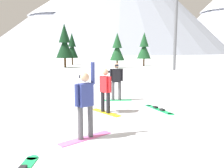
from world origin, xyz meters
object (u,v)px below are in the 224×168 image
snowboarder_foreground (85,103)px  loose_snowboard_near_right (159,109)px  pine_tree_slender (117,49)px  ski_lift_tower (176,13)px  pine_tree_tall (65,44)px  pine_tree_broad (72,47)px  snowboarder_midground (105,90)px  pine_tree_leaning (144,48)px  snowboarder_background (116,81)px

snowboarder_foreground → loose_snowboard_near_right: snowboarder_foreground is taller
pine_tree_slender → ski_lift_tower: (7.45, -1.26, 4.11)m
pine_tree_slender → pine_tree_tall: (-7.23, -0.85, 0.71)m
pine_tree_broad → snowboarder_midground: bearing=-63.6°
pine_tree_broad → pine_tree_leaning: bearing=0.8°
snowboarder_background → pine_tree_tall: 22.95m
loose_snowboard_near_right → pine_tree_slender: size_ratio=0.33×
pine_tree_leaning → pine_tree_slender: bearing=-120.2°
pine_tree_tall → pine_tree_broad: (-1.50, 5.77, -0.45)m
snowboarder_midground → pine_tree_leaning: size_ratio=0.33×
pine_tree_tall → snowboarder_background: bearing=-58.2°
snowboarder_foreground → loose_snowboard_near_right: (1.72, 3.70, -0.96)m
pine_tree_slender → snowboarder_foreground: bearing=-78.5°
pine_tree_slender → pine_tree_tall: size_ratio=0.78×
snowboarder_foreground → snowboarder_background: (-0.36, 5.02, -0.03)m
pine_tree_leaning → ski_lift_tower: size_ratio=0.43×
snowboarder_foreground → pine_tree_broad: 33.29m
loose_snowboard_near_right → pine_tree_tall: size_ratio=0.26×
snowboarder_background → pine_tree_tall: (-12.03, 19.40, 2.32)m
snowboarder_background → pine_tree_broad: bearing=118.3°
snowboarder_midground → pine_tree_leaning: 27.79m
snowboarder_background → pine_tree_leaning: 25.47m
snowboarder_background → pine_tree_slender: bearing=103.3°
pine_tree_leaning → ski_lift_tower: bearing=-54.7°
snowboarder_foreground → loose_snowboard_near_right: bearing=65.0°
pine_tree_slender → pine_tree_leaning: size_ratio=0.92×
pine_tree_broad → ski_lift_tower: size_ratio=0.44×
pine_tree_slender → pine_tree_broad: (-8.73, 4.92, 0.26)m
snowboarder_midground → snowboarder_background: snowboarder_background is taller
snowboarder_foreground → pine_tree_slender: size_ratio=0.44×
pine_tree_tall → pine_tree_broad: size_ratio=1.16×
snowboarder_midground → pine_tree_slender: 23.16m
pine_tree_leaning → pine_tree_broad: bearing=-179.2°
snowboarder_background → pine_tree_tall: bearing=121.8°
snowboarder_background → pine_tree_slender: pine_tree_slender is taller
loose_snowboard_near_right → snowboarder_foreground: bearing=-115.0°
pine_tree_leaning → ski_lift_tower: (4.49, -6.35, 3.90)m
pine_tree_broad → ski_lift_tower: 17.74m
pine_tree_slender → pine_tree_tall: bearing=-173.3°
snowboarder_foreground → pine_tree_tall: bearing=116.9°
loose_snowboard_near_right → ski_lift_tower: 21.38m
loose_snowboard_near_right → pine_tree_broad: 30.88m
loose_snowboard_near_right → pine_tree_leaning: bearing=98.4°
snowboarder_midground → pine_tree_broad: bearing=116.4°
pine_tree_broad → ski_lift_tower: ski_lift_tower is taller
loose_snowboard_near_right → pine_tree_broad: size_ratio=0.30×
ski_lift_tower → snowboarder_midground: bearing=-96.7°
snowboarder_midground → pine_tree_broad: pine_tree_broad is taller
snowboarder_background → ski_lift_tower: (2.65, 18.99, 5.72)m
pine_tree_leaning → snowboarder_midground: bearing=-85.9°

